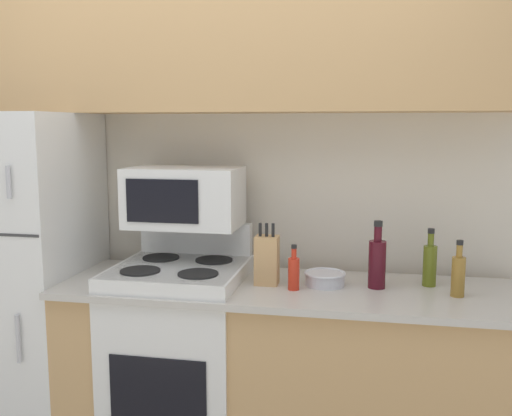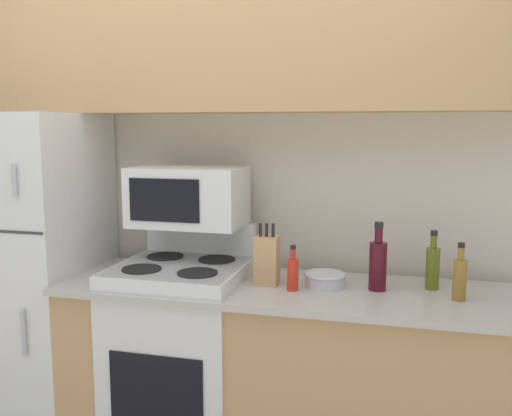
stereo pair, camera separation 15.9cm
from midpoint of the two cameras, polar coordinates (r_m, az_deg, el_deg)
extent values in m
cube|color=beige|center=(2.96, -0.35, 2.02)|extent=(8.00, 0.05, 2.55)
cube|color=tan|center=(2.75, 5.06, -16.94)|extent=(2.07, 0.60, 0.86)
cube|color=#BCB7AD|center=(2.57, 5.11, -8.17)|extent=(2.07, 0.64, 0.03)
cube|color=white|center=(3.16, -20.72, -6.35)|extent=(0.72, 0.65, 1.66)
cylinder|color=#B7B7BC|center=(2.67, -21.47, 2.56)|extent=(0.02, 0.02, 0.14)
cylinder|color=#B7B7BC|center=(2.82, -20.71, -11.66)|extent=(0.02, 0.02, 0.22)
cube|color=tan|center=(2.79, -1.43, 16.97)|extent=(2.79, 0.33, 0.73)
cube|color=white|center=(2.84, -5.74, -15.04)|extent=(0.60, 0.60, 0.95)
cube|color=black|center=(2.59, -8.18, -17.90)|extent=(0.43, 0.01, 0.34)
cube|color=#2D2D2D|center=(2.69, -5.88, -5.81)|extent=(0.57, 0.57, 0.01)
cube|color=white|center=(2.93, -3.96, -2.90)|extent=(0.57, 0.06, 0.16)
cylinder|color=black|center=(2.62, -9.67, -6.04)|extent=(0.18, 0.18, 0.01)
cylinder|color=black|center=(2.52, -4.07, -6.50)|extent=(0.18, 0.18, 0.01)
cylinder|color=black|center=(2.85, -7.49, -4.81)|extent=(0.18, 0.18, 0.01)
cylinder|color=black|center=(2.77, -2.31, -5.17)|extent=(0.18, 0.18, 0.01)
cube|color=white|center=(2.76, -5.16, 1.15)|extent=(0.53, 0.33, 0.28)
cube|color=black|center=(2.62, -7.48, 0.75)|extent=(0.34, 0.01, 0.20)
cube|color=tan|center=(2.57, 2.89, -5.27)|extent=(0.10, 0.09, 0.22)
cylinder|color=black|center=(2.54, 2.22, -2.19)|extent=(0.01, 0.01, 0.06)
cylinder|color=black|center=(2.53, 2.87, -2.22)|extent=(0.01, 0.01, 0.06)
cylinder|color=black|center=(2.53, 3.51, -2.25)|extent=(0.01, 0.01, 0.06)
cylinder|color=silver|center=(2.59, 8.70, -7.18)|extent=(0.18, 0.18, 0.05)
torus|color=silver|center=(2.58, 8.72, -6.60)|extent=(0.19, 0.19, 0.01)
cylinder|color=olive|center=(2.52, 21.42, -6.76)|extent=(0.06, 0.06, 0.17)
cylinder|color=olive|center=(2.49, 21.56, -4.30)|extent=(0.03, 0.03, 0.05)
cylinder|color=black|center=(2.48, 21.60, -3.49)|extent=(0.03, 0.03, 0.02)
cylinder|color=#5B6619|center=(2.64, 18.91, -5.77)|extent=(0.06, 0.06, 0.18)
cylinder|color=#5B6619|center=(2.62, 19.03, -3.23)|extent=(0.03, 0.03, 0.06)
cylinder|color=black|center=(2.61, 19.07, -2.39)|extent=(0.03, 0.03, 0.02)
cylinder|color=red|center=(2.50, 5.53, -6.67)|extent=(0.05, 0.05, 0.14)
cylinder|color=red|center=(2.47, 5.56, -4.61)|extent=(0.02, 0.02, 0.04)
cylinder|color=black|center=(2.47, 5.57, -3.93)|extent=(0.03, 0.03, 0.02)
cylinder|color=#470F19|center=(2.56, 13.84, -5.71)|extent=(0.08, 0.08, 0.21)
cylinder|color=#470F19|center=(2.53, 13.95, -2.67)|extent=(0.03, 0.03, 0.07)
cylinder|color=black|center=(2.52, 13.98, -1.66)|extent=(0.04, 0.04, 0.02)
camera|label=1|loc=(0.08, -88.19, 0.26)|focal=40.00mm
camera|label=2|loc=(0.08, 91.81, -0.26)|focal=40.00mm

